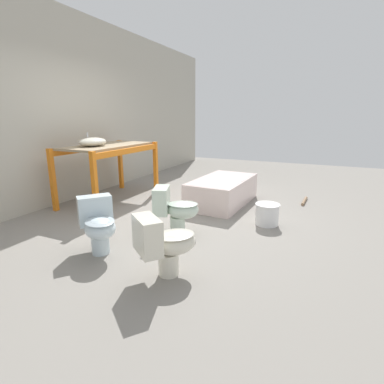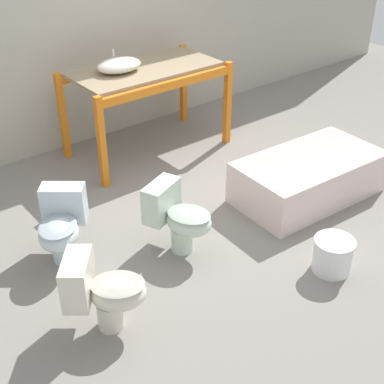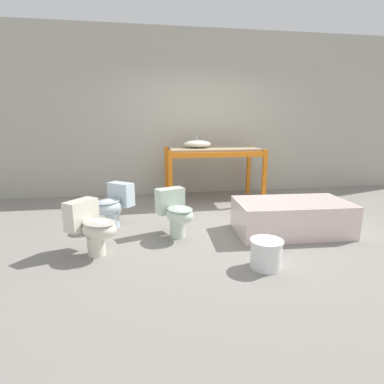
# 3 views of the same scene
# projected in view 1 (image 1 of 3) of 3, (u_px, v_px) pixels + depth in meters

# --- Properties ---
(ground_plane) EXTENTS (12.00, 12.00, 0.00)m
(ground_plane) POSITION_uv_depth(u_px,v_px,m) (170.00, 213.00, 4.63)
(ground_plane) COLOR gray
(warehouse_wall_rear) EXTENTS (10.80, 0.08, 3.20)m
(warehouse_wall_rear) POSITION_uv_depth(u_px,v_px,m) (63.00, 107.00, 5.05)
(warehouse_wall_rear) COLOR #B2AD9E
(warehouse_wall_rear) RESTS_ON ground_plane
(shelving_rack) EXTENTS (1.75, 0.91, 0.98)m
(shelving_rack) POSITION_uv_depth(u_px,v_px,m) (108.00, 153.00, 5.14)
(shelving_rack) COLOR orange
(shelving_rack) RESTS_ON ground_plane
(sink_basin) EXTENTS (0.50, 0.36, 0.22)m
(sink_basin) POSITION_uv_depth(u_px,v_px,m) (93.00, 142.00, 4.85)
(sink_basin) COLOR silver
(sink_basin) RESTS_ON shelving_rack
(bathtub_main) EXTENTS (1.50, 0.86, 0.43)m
(bathtub_main) POSITION_uv_depth(u_px,v_px,m) (223.00, 189.00, 5.10)
(bathtub_main) COLOR silver
(bathtub_main) RESTS_ON ground_plane
(toilet_near) EXTENTS (0.61, 0.65, 0.60)m
(toilet_near) POSITION_uv_depth(u_px,v_px,m) (98.00, 223.00, 3.25)
(toilet_near) COLOR silver
(toilet_near) RESTS_ON ground_plane
(toilet_far) EXTENTS (0.52, 0.64, 0.60)m
(toilet_far) POSITION_uv_depth(u_px,v_px,m) (175.00, 208.00, 3.78)
(toilet_far) COLOR silver
(toilet_far) RESTS_ON ground_plane
(toilet_extra) EXTENTS (0.65, 0.61, 0.60)m
(toilet_extra) POSITION_uv_depth(u_px,v_px,m) (165.00, 242.00, 2.76)
(toilet_extra) COLOR silver
(toilet_extra) RESTS_ON ground_plane
(bucket_white) EXTENTS (0.33, 0.33, 0.30)m
(bucket_white) POSITION_uv_depth(u_px,v_px,m) (267.00, 214.00, 4.12)
(bucket_white) COLOR white
(bucket_white) RESTS_ON ground_plane
(loose_pipe) EXTENTS (0.49, 0.07, 0.05)m
(loose_pipe) POSITION_uv_depth(u_px,v_px,m) (304.00, 201.00, 5.22)
(loose_pipe) COLOR #8C6B4C
(loose_pipe) RESTS_ON ground_plane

